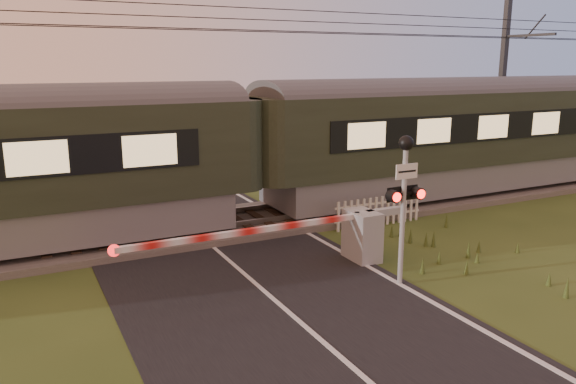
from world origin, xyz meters
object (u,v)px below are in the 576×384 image
boom_gate (352,234)px  catenary_mast (503,86)px  crossing_signal (404,184)px  train (248,150)px  picket_fence (379,211)px

boom_gate → catenary_mast: 13.35m
crossing_signal → catenary_mast: catenary_mast is taller
train → crossing_signal: size_ratio=12.82×
crossing_signal → catenary_mast: 13.84m
boom_gate → catenary_mast: catenary_mast is taller
train → picket_fence: bearing=-29.9°
picket_fence → catenary_mast: catenary_mast is taller
crossing_signal → picket_fence: bearing=60.3°
train → boom_gate: 4.46m
train → picket_fence: 4.19m
crossing_signal → boom_gate: bearing=95.3°
train → boom_gate: (0.94, -4.08, -1.53)m
crossing_signal → catenary_mast: bearing=35.4°
catenary_mast → crossing_signal: bearing=-144.6°
train → picket_fence: (3.30, -1.89, -1.76)m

